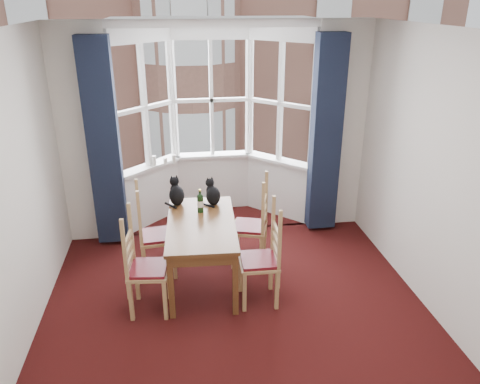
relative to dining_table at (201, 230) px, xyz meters
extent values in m
plane|color=black|center=(0.31, -0.96, -0.66)|extent=(4.50, 4.50, 0.00)
plane|color=white|center=(0.31, -0.96, 2.14)|extent=(4.50, 4.50, 0.00)
plane|color=silver|center=(2.31, -0.96, 0.74)|extent=(0.00, 4.50, 4.50)
cube|color=silver|center=(-1.34, 1.29, 0.74)|extent=(0.70, 0.12, 2.80)
cube|color=silver|center=(1.96, 1.29, 0.74)|extent=(0.70, 0.12, 2.80)
cube|color=#161E33|center=(-1.11, 1.11, 0.69)|extent=(0.38, 0.22, 2.60)
cube|color=#161E33|center=(1.73, 1.11, 0.69)|extent=(0.38, 0.22, 2.60)
cube|color=brown|center=(0.00, 0.00, 0.07)|extent=(0.81, 1.42, 0.04)
cube|color=brown|center=(-0.35, -0.63, -0.30)|extent=(0.06, 0.06, 0.71)
cube|color=brown|center=(-0.29, 0.66, -0.30)|extent=(0.06, 0.06, 0.71)
cube|color=brown|center=(0.29, -0.66, -0.30)|extent=(0.06, 0.06, 0.71)
cube|color=brown|center=(0.35, 0.63, -0.30)|extent=(0.06, 0.06, 0.71)
cube|color=tan|center=(-0.57, -0.46, -0.18)|extent=(0.44, 0.46, 0.06)
cube|color=#5D1018|center=(-0.57, -0.46, -0.16)|extent=(0.40, 0.42, 0.03)
cube|color=tan|center=(-0.50, 0.25, -0.18)|extent=(0.44, 0.46, 0.06)
cube|color=#5D1018|center=(-0.50, 0.25, -0.16)|extent=(0.39, 0.41, 0.03)
cube|color=tan|center=(0.56, -0.45, -0.18)|extent=(0.41, 0.43, 0.06)
cube|color=#5D1018|center=(0.56, -0.45, -0.16)|extent=(0.37, 0.39, 0.03)
cube|color=tan|center=(0.59, 0.33, -0.18)|extent=(0.50, 0.52, 0.06)
cube|color=#5D1018|center=(0.59, 0.33, -0.16)|extent=(0.45, 0.47, 0.03)
ellipsoid|color=black|center=(-0.25, 0.53, 0.21)|extent=(0.23, 0.27, 0.24)
sphere|color=black|center=(-0.27, 0.61, 0.36)|extent=(0.13, 0.13, 0.11)
cone|color=black|center=(-0.30, 0.61, 0.41)|extent=(0.05, 0.05, 0.05)
cone|color=black|center=(-0.24, 0.62, 0.41)|extent=(0.05, 0.05, 0.05)
ellipsoid|color=black|center=(0.18, 0.48, 0.20)|extent=(0.25, 0.27, 0.22)
sphere|color=black|center=(0.15, 0.55, 0.34)|extent=(0.14, 0.14, 0.10)
cone|color=black|center=(0.12, 0.54, 0.39)|extent=(0.05, 0.05, 0.05)
cone|color=black|center=(0.17, 0.56, 0.39)|extent=(0.05, 0.05, 0.05)
cylinder|color=black|center=(0.01, 0.27, 0.19)|extent=(0.07, 0.07, 0.20)
sphere|color=black|center=(0.01, 0.27, 0.29)|extent=(0.06, 0.06, 0.06)
cylinder|color=black|center=(0.01, 0.27, 0.33)|extent=(0.03, 0.03, 0.09)
cylinder|color=gold|center=(0.01, 0.27, 0.36)|extent=(0.03, 0.03, 0.02)
cylinder|color=silver|center=(0.01, 0.27, 0.20)|extent=(0.07, 0.07, 0.08)
cylinder|color=white|center=(-0.54, 1.64, 0.28)|extent=(0.06, 0.06, 0.14)
cylinder|color=white|center=(-0.39, 1.67, 0.26)|extent=(0.06, 0.06, 0.09)
cylinder|color=white|center=(-0.27, 1.69, 0.28)|extent=(0.05, 0.05, 0.12)
plane|color=#333335|center=(0.31, 31.29, -6.66)|extent=(80.00, 80.00, 0.00)
cube|color=#97604E|center=(0.31, 13.29, 0.34)|extent=(18.00, 6.00, 14.00)
cylinder|color=#97604E|center=(0.31, 10.29, 0.34)|extent=(3.20, 3.20, 14.00)
camera|label=1|loc=(-0.23, -4.62, 2.39)|focal=35.00mm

